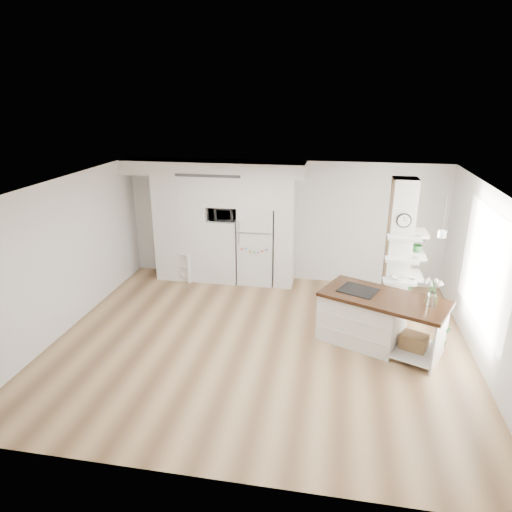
{
  "coord_description": "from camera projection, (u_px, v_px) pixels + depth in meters",
  "views": [
    {
      "loc": [
        1.16,
        -6.79,
        4.04
      ],
      "look_at": [
        -0.23,
        0.9,
        1.25
      ],
      "focal_mm": 32.0,
      "sensor_mm": 36.0,
      "label": 1
    }
  ],
  "objects": [
    {
      "name": "window",
      "position": [
        485.0,
        268.0,
        7.04
      ],
      "size": [
        0.0,
        2.4,
        2.4
      ],
      "primitive_type": "plane",
      "rotation": [
        1.57,
        0.0,
        -1.57
      ],
      "color": "white",
      "rests_on": "room"
    },
    {
      "name": "decor_bowl",
      "position": [
        398.0,
        278.0,
        7.96
      ],
      "size": [
        0.22,
        0.22,
        0.05
      ],
      "primitive_type": "imported",
      "color": "white",
      "rests_on": "column"
    },
    {
      "name": "kitchen_island",
      "position": [
        369.0,
        317.0,
        7.72
      ],
      "size": [
        2.22,
        1.69,
        1.47
      ],
      "rotation": [
        0.0,
        0.0,
        -0.42
      ],
      "color": "white",
      "rests_on": "floor"
    },
    {
      "name": "refrigerator",
      "position": [
        257.0,
        245.0,
        10.12
      ],
      "size": [
        0.78,
        0.69,
        1.75
      ],
      "color": "white",
      "rests_on": "floor"
    },
    {
      "name": "floor_plant_a",
      "position": [
        442.0,
        339.0,
        7.5
      ],
      "size": [
        0.3,
        0.26,
        0.48
      ],
      "primitive_type": "imported",
      "rotation": [
        0.0,
        0.0,
        0.2
      ],
      "color": "#28642D",
      "rests_on": "floor"
    },
    {
      "name": "floor_plant_b",
      "position": [
        404.0,
        294.0,
        9.08
      ],
      "size": [
        0.33,
        0.33,
        0.54
      ],
      "primitive_type": "imported",
      "rotation": [
        0.0,
        0.0,
        -0.1
      ],
      "color": "#28642D",
      "rests_on": "floor"
    },
    {
      "name": "microwave",
      "position": [
        223.0,
        213.0,
        9.96
      ],
      "size": [
        0.54,
        0.37,
        0.3
      ],
      "primitive_type": "imported",
      "color": "#2D2D2D",
      "rests_on": "cabinet_wall"
    },
    {
      "name": "shelf_plant",
      "position": [
        418.0,
        244.0,
        8.1
      ],
      "size": [
        0.27,
        0.23,
        0.3
      ],
      "primitive_type": "imported",
      "color": "#28642D",
      "rests_on": "column"
    },
    {
      "name": "floor",
      "position": [
        260.0,
        343.0,
        7.84
      ],
      "size": [
        7.0,
        6.0,
        0.01
      ],
      "primitive_type": "cube",
      "color": "tan",
      "rests_on": "ground"
    },
    {
      "name": "room",
      "position": [
        260.0,
        240.0,
        7.22
      ],
      "size": [
        7.04,
        6.04,
        2.72
      ],
      "color": "white",
      "rests_on": "ground"
    },
    {
      "name": "pendant_light",
      "position": [
        371.0,
        227.0,
        6.98
      ],
      "size": [
        0.12,
        0.12,
        0.1
      ],
      "primitive_type": "cylinder",
      "color": "white",
      "rests_on": "room"
    },
    {
      "name": "cabinet_wall",
      "position": [
        216.0,
        215.0,
        10.05
      ],
      "size": [
        4.0,
        0.71,
        2.7
      ],
      "color": "white",
      "rests_on": "floor"
    },
    {
      "name": "column",
      "position": [
        403.0,
        255.0,
        8.04
      ],
      "size": [
        0.69,
        0.9,
        2.7
      ],
      "color": "silver",
      "rests_on": "floor"
    },
    {
      "name": "bookshelf",
      "position": [
        183.0,
        267.0,
        10.42
      ],
      "size": [
        0.65,
        0.49,
        0.68
      ],
      "rotation": [
        0.0,
        0.0,
        -0.33
      ],
      "color": "white",
      "rests_on": "floor"
    }
  ]
}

